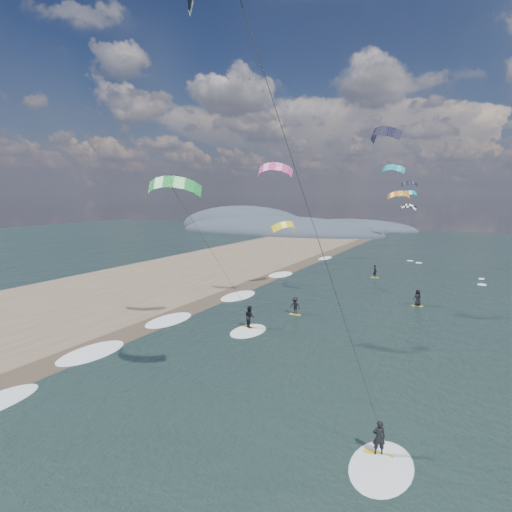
% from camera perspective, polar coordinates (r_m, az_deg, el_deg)
% --- Properties ---
extents(ground, '(260.00, 260.00, 0.00)m').
position_cam_1_polar(ground, '(22.70, -12.73, -22.07)').
color(ground, black).
rests_on(ground, ground).
extents(sand_strip, '(26.00, 240.00, 0.00)m').
position_cam_1_polar(sand_strip, '(45.90, -27.94, -7.08)').
color(sand_strip, brown).
rests_on(sand_strip, ground).
extents(wet_sand_strip, '(3.00, 240.00, 0.00)m').
position_cam_1_polar(wet_sand_strip, '(36.94, -17.08, -10.05)').
color(wet_sand_strip, '#382D23').
rests_on(wet_sand_strip, ground).
extents(coastal_hills, '(80.00, 41.00, 15.00)m').
position_cam_1_polar(coastal_hills, '(136.05, 2.19, 3.48)').
color(coastal_hills, '#3D4756').
rests_on(coastal_hills, ground).
extents(kitesurfer_near_a, '(7.56, 8.34, 19.34)m').
position_cam_1_polar(kitesurfer_near_a, '(14.83, 1.76, 20.44)').
color(kitesurfer_near_a, gold).
rests_on(kitesurfer_near_a, ground).
extents(kitesurfer_near_b, '(7.32, 8.86, 13.35)m').
position_cam_1_polar(kitesurfer_near_b, '(33.11, -8.15, 3.65)').
color(kitesurfer_near_b, gold).
rests_on(kitesurfer_near_b, ground).
extents(far_kitesurfers, '(11.06, 22.76, 1.76)m').
position_cam_1_polar(far_kitesurfers, '(46.46, 12.92, -5.03)').
color(far_kitesurfers, gold).
rests_on(far_kitesurfers, ground).
extents(bg_kite_field, '(14.36, 71.54, 10.34)m').
position_cam_1_polar(bg_kite_field, '(70.30, 16.73, 8.83)').
color(bg_kite_field, teal).
rests_on(bg_kite_field, ground).
extents(shoreline_surf, '(2.40, 79.40, 0.11)m').
position_cam_1_polar(shoreline_surf, '(39.56, -10.96, -8.61)').
color(shoreline_surf, white).
rests_on(shoreline_surf, ground).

